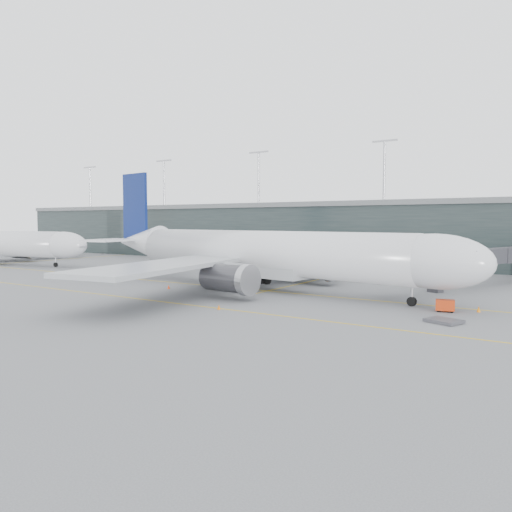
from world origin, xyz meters
The scene contains 17 objects.
ground centered at (0.00, 0.00, 0.00)m, with size 320.00×320.00×0.00m, color #59585D.
taxiline_a centered at (0.00, -4.00, 0.01)m, with size 160.00×0.25×0.02m, color gold.
taxiline_b centered at (0.00, -20.00, 0.01)m, with size 160.00×0.25×0.02m, color gold.
taxiline_lead_main centered at (5.00, 20.00, 0.01)m, with size 0.25×60.00×0.02m, color gold.
taxiline_lead_adj centered at (-75.00, 20.00, 0.01)m, with size 0.25×60.00×0.02m, color gold.
terminal centered at (0.00, 58.00, 7.62)m, with size 240.00×36.00×29.00m.
main_aircraft centered at (3.09, -2.80, 5.51)m, with size 70.01×65.32×19.63m.
jet_bridge centered at (29.17, 21.59, 4.60)m, with size 17.38×44.10×6.14m.
gse_cart centered at (31.31, -7.52, 0.78)m, with size 2.31×1.75×1.41m.
baggage_dolly centered at (32.62, -14.05, 0.20)m, with size 3.28×2.62×0.33m, color #3E3E43.
uld_a centered at (-4.91, 10.89, 1.03)m, with size 2.51×2.20×1.96m.
uld_b centered at (-2.24, 11.34, 1.04)m, with size 2.19×1.76×1.98m.
uld_c centered at (-0.36, 9.58, 0.87)m, with size 1.86×1.51×1.65m.
cone_nose centered at (34.62, -5.63, 0.35)m, with size 0.44×0.44×0.71m, color orange.
cone_wing_stbd centered at (8.50, -20.61, 0.31)m, with size 0.40×0.40×0.63m, color orange.
cone_wing_port centered at (7.65, 11.67, 0.36)m, with size 0.45×0.45×0.72m, color orange.
cone_tail centered at (-9.12, -10.31, 0.32)m, with size 0.41×0.41×0.65m, color red.
Camera 1 is at (44.08, -67.23, 10.46)m, focal length 35.00 mm.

